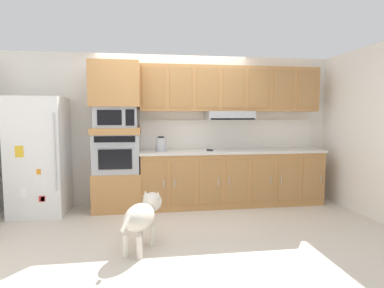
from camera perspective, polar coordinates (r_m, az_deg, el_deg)
ground_plane at (r=4.50m, az=-2.18°, el=-14.07°), size 9.60×9.60×0.00m
back_kitchen_wall at (r=5.36m, az=-3.47°, el=2.67°), size 6.20×0.12×2.50m
side_panel_right at (r=5.33m, az=29.28°, el=2.01°), size 0.12×7.10×2.50m
refrigerator at (r=5.20m, az=-26.25°, el=-2.02°), size 0.76×0.73×1.76m
oven_base_cabinet at (r=5.14m, az=-13.48°, el=-8.29°), size 0.74×0.62×0.60m
built_in_oven at (r=5.03m, az=-13.62°, el=-1.62°), size 0.70×0.62×0.60m
appliance_mid_shelf at (r=5.00m, az=-13.70°, el=2.36°), size 0.74×0.62×0.10m
microwave at (r=5.00m, az=-13.76°, el=4.76°), size 0.64×0.54×0.32m
appliance_upper_cabinet at (r=5.02m, az=-13.88°, el=10.48°), size 0.74×0.62×0.68m
lower_cabinet_run at (r=5.27m, az=7.34°, el=-6.29°), size 3.00×0.63×0.88m
countertop_slab at (r=5.20m, az=7.39°, el=-1.31°), size 3.04×0.64×0.04m
backsplash_panel at (r=5.45m, az=6.61°, el=1.85°), size 3.04×0.02×0.50m
upper_cabinet_with_hood at (r=5.30m, az=7.13°, el=9.67°), size 3.00×0.48×0.88m
screwdriver at (r=5.03m, az=3.31°, el=-1.10°), size 0.17×0.17×0.03m
electric_kettle at (r=4.95m, az=-5.71°, el=-0.06°), size 0.17×0.17×0.24m
dog at (r=3.59m, az=-9.04°, el=-12.71°), size 0.49×0.85×0.60m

